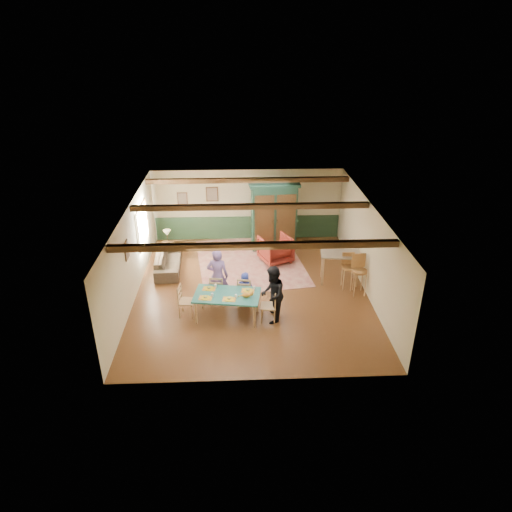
{
  "coord_description": "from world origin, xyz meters",
  "views": [
    {
      "loc": [
        -0.4,
        -12.12,
        7.21
      ],
      "look_at": [
        0.14,
        0.09,
        1.15
      ],
      "focal_mm": 32.0,
      "sensor_mm": 36.0,
      "label": 1
    }
  ],
  "objects_px": {
    "person_man": "(218,276)",
    "armchair": "(275,249)",
    "dining_chair_end_left": "(187,301)",
    "cat": "(246,295)",
    "dining_table": "(227,306)",
    "counter_table": "(339,268)",
    "bar_stool_left": "(348,272)",
    "armoire": "(274,216)",
    "sofa": "(168,262)",
    "dining_chair_far_right": "(245,291)",
    "dining_chair_far_left": "(218,289)",
    "dining_chair_end_right": "(269,305)",
    "person_child": "(245,288)",
    "table_lamp": "(167,237)",
    "person_woman": "(272,295)",
    "bar_stool_right": "(359,276)",
    "end_table": "(169,250)"
  },
  "relations": [
    {
      "from": "dining_table",
      "to": "person_man",
      "type": "relative_size",
      "value": 1.04
    },
    {
      "from": "person_child",
      "to": "dining_chair_end_right",
      "type": "bearing_deg",
      "value": 133.15
    },
    {
      "from": "table_lamp",
      "to": "dining_chair_end_left",
      "type": "bearing_deg",
      "value": -75.2
    },
    {
      "from": "dining_chair_end_left",
      "to": "person_man",
      "type": "relative_size",
      "value": 0.55
    },
    {
      "from": "person_child",
      "to": "counter_table",
      "type": "xyz_separation_m",
      "value": [
        3.0,
        1.15,
        0.01
      ]
    },
    {
      "from": "dining_chair_end_right",
      "to": "person_man",
      "type": "relative_size",
      "value": 0.55
    },
    {
      "from": "person_woman",
      "to": "counter_table",
      "type": "relative_size",
      "value": 1.35
    },
    {
      "from": "dining_table",
      "to": "end_table",
      "type": "distance_m",
      "value": 4.49
    },
    {
      "from": "dining_chair_end_left",
      "to": "person_woman",
      "type": "height_order",
      "value": "person_woman"
    },
    {
      "from": "person_man",
      "to": "armoire",
      "type": "bearing_deg",
      "value": -108.98
    },
    {
      "from": "dining_chair_far_left",
      "to": "armoire",
      "type": "relative_size",
      "value": 0.38
    },
    {
      "from": "armchair",
      "to": "person_man",
      "type": "bearing_deg",
      "value": 30.13
    },
    {
      "from": "dining_chair_far_left",
      "to": "dining_chair_end_right",
      "type": "relative_size",
      "value": 1.0
    },
    {
      "from": "dining_chair_end_left",
      "to": "cat",
      "type": "height_order",
      "value": "dining_chair_end_left"
    },
    {
      "from": "dining_chair_end_left",
      "to": "armoire",
      "type": "distance_m",
      "value": 5.21
    },
    {
      "from": "dining_chair_far_left",
      "to": "sofa",
      "type": "distance_m",
      "value": 2.78
    },
    {
      "from": "dining_table",
      "to": "counter_table",
      "type": "height_order",
      "value": "counter_table"
    },
    {
      "from": "cat",
      "to": "counter_table",
      "type": "height_order",
      "value": "counter_table"
    },
    {
      "from": "person_child",
      "to": "table_lamp",
      "type": "xyz_separation_m",
      "value": [
        -2.64,
        3.22,
        0.27
      ]
    },
    {
      "from": "dining_chair_end_right",
      "to": "counter_table",
      "type": "xyz_separation_m",
      "value": [
        2.38,
        2.04,
        0.03
      ]
    },
    {
      "from": "person_man",
      "to": "armchair",
      "type": "bearing_deg",
      "value": -117.83
    },
    {
      "from": "bar_stool_left",
      "to": "dining_chair_end_right",
      "type": "bearing_deg",
      "value": -144.64
    },
    {
      "from": "dining_table",
      "to": "bar_stool_left",
      "type": "distance_m",
      "value": 3.98
    },
    {
      "from": "cat",
      "to": "counter_table",
      "type": "distance_m",
      "value": 3.63
    },
    {
      "from": "bar_stool_left",
      "to": "table_lamp",
      "type": "bearing_deg",
      "value": 159.67
    },
    {
      "from": "person_man",
      "to": "person_woman",
      "type": "distance_m",
      "value": 1.82
    },
    {
      "from": "dining_chair_far_left",
      "to": "bar_stool_left",
      "type": "relative_size",
      "value": 0.82
    },
    {
      "from": "dining_table",
      "to": "bar_stool_left",
      "type": "xyz_separation_m",
      "value": [
        3.69,
        1.48,
        0.2
      ]
    },
    {
      "from": "dining_table",
      "to": "sofa",
      "type": "bearing_deg",
      "value": 124.36
    },
    {
      "from": "bar_stool_right",
      "to": "dining_table",
      "type": "bearing_deg",
      "value": -167.95
    },
    {
      "from": "dining_chair_far_right",
      "to": "person_man",
      "type": "bearing_deg",
      "value": -5.71
    },
    {
      "from": "dining_chair_end_right",
      "to": "dining_chair_far_right",
      "type": "bearing_deg",
      "value": -133.83
    },
    {
      "from": "dining_chair_end_left",
      "to": "table_lamp",
      "type": "distance_m",
      "value": 3.92
    },
    {
      "from": "dining_table",
      "to": "armoire",
      "type": "relative_size",
      "value": 0.72
    },
    {
      "from": "person_child",
      "to": "armoire",
      "type": "xyz_separation_m",
      "value": [
        1.12,
        3.79,
        0.74
      ]
    },
    {
      "from": "dining_chair_end_right",
      "to": "armchair",
      "type": "height_order",
      "value": "dining_chair_end_right"
    },
    {
      "from": "sofa",
      "to": "armoire",
      "type": "bearing_deg",
      "value": -69.55
    },
    {
      "from": "person_woman",
      "to": "table_lamp",
      "type": "bearing_deg",
      "value": -132.49
    },
    {
      "from": "dining_chair_end_left",
      "to": "armchair",
      "type": "bearing_deg",
      "value": -31.7
    },
    {
      "from": "dining_chair_end_right",
      "to": "bar_stool_right",
      "type": "height_order",
      "value": "bar_stool_right"
    },
    {
      "from": "dining_chair_end_left",
      "to": "cat",
      "type": "relative_size",
      "value": 2.64
    },
    {
      "from": "person_man",
      "to": "person_child",
      "type": "height_order",
      "value": "person_man"
    },
    {
      "from": "sofa",
      "to": "counter_table",
      "type": "relative_size",
      "value": 1.64
    },
    {
      "from": "dining_chair_far_right",
      "to": "sofa",
      "type": "distance_m",
      "value": 3.4
    },
    {
      "from": "dining_table",
      "to": "armoire",
      "type": "distance_m",
      "value": 4.88
    },
    {
      "from": "armoire",
      "to": "person_woman",
      "type": "bearing_deg",
      "value": -99.39
    },
    {
      "from": "armchair",
      "to": "bar_stool_left",
      "type": "xyz_separation_m",
      "value": [
        2.08,
        -1.95,
        0.12
      ]
    },
    {
      "from": "person_child",
      "to": "bar_stool_left",
      "type": "xyz_separation_m",
      "value": [
        3.18,
        0.75,
        0.07
      ]
    },
    {
      "from": "armchair",
      "to": "sofa",
      "type": "bearing_deg",
      "value": -16.03
    },
    {
      "from": "sofa",
      "to": "counter_table",
      "type": "bearing_deg",
      "value": -103.94
    }
  ]
}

